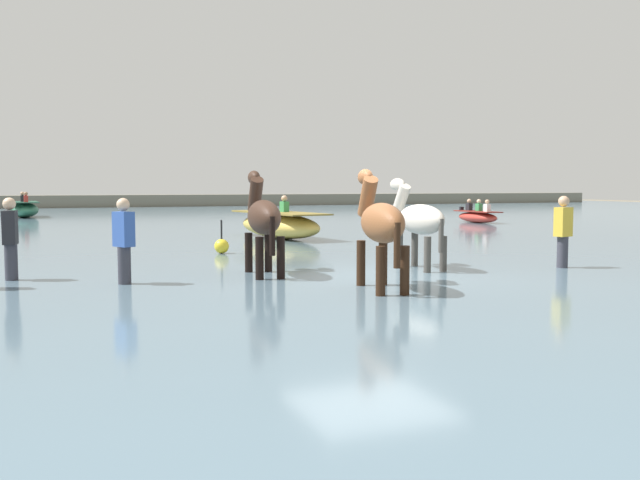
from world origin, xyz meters
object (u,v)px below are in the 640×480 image
object	(u,v)px
channel_buoy	(222,246)
boat_mid_channel	(279,225)
horse_flank_pinto	(419,222)
boat_far_inshore	(477,216)
boat_distant_west	(24,209)
person_wading_mid	(124,247)
horse_trailing_dark_bay	(263,220)
person_onlooker_right	(563,237)
horse_lead_chestnut	(380,226)
person_onlooker_left	(11,245)

from	to	relation	value
channel_buoy	boat_mid_channel	bearing A→B (deg)	55.97
horse_flank_pinto	channel_buoy	distance (m)	4.96
boat_mid_channel	boat_far_inshore	world-z (taller)	boat_mid_channel
boat_distant_west	channel_buoy	bearing A→B (deg)	-77.76
horse_flank_pinto	boat_mid_channel	bearing A→B (deg)	90.30
person_wading_mid	horse_flank_pinto	bearing A→B (deg)	0.88
horse_trailing_dark_bay	person_onlooker_right	bearing A→B (deg)	-10.72
boat_mid_channel	person_onlooker_right	world-z (taller)	person_onlooker_right
horse_flank_pinto	horse_trailing_dark_bay	bearing A→B (deg)	176.06
horse_lead_chestnut	boat_far_inshore	distance (m)	19.20
person_onlooker_right	horse_trailing_dark_bay	bearing A→B (deg)	169.28
boat_distant_west	boat_mid_channel	world-z (taller)	boat_mid_channel
horse_trailing_dark_bay	boat_far_inshore	bearing A→B (deg)	44.60
boat_mid_channel	boat_distant_west	bearing A→B (deg)	112.86
horse_lead_chestnut	horse_flank_pinto	distance (m)	2.71
person_wading_mid	boat_far_inshore	bearing A→B (deg)	40.52
boat_distant_west	person_wading_mid	bearing A→B (deg)	-85.45
boat_distant_west	horse_lead_chestnut	bearing A→B (deg)	-78.65
horse_lead_chestnut	person_onlooker_left	distance (m)	5.95
person_wading_mid	person_onlooker_right	xyz separation A→B (m)	(7.79, -0.75, 0.00)
horse_flank_pinto	person_onlooker_left	world-z (taller)	horse_flank_pinto
person_onlooker_left	horse_trailing_dark_bay	bearing A→B (deg)	-11.83
horse_trailing_dark_bay	person_onlooker_left	world-z (taller)	horse_trailing_dark_bay
boat_distant_west	person_wading_mid	distance (m)	25.23
person_onlooker_right	person_onlooker_left	xyz separation A→B (m)	(-9.44, 1.87, 0.00)
boat_far_inshore	horse_lead_chestnut	bearing A→B (deg)	-128.31
horse_flank_pinto	channel_buoy	world-z (taller)	horse_flank_pinto
horse_lead_chestnut	person_wading_mid	xyz separation A→B (m)	(-3.44, 1.95, -0.36)
horse_lead_chestnut	person_onlooker_left	world-z (taller)	horse_lead_chestnut
boat_mid_channel	channel_buoy	bearing A→B (deg)	-124.03
horse_trailing_dark_bay	boat_mid_channel	size ratio (longest dim) A/B	0.49
person_onlooker_left	person_onlooker_right	bearing A→B (deg)	-11.19
horse_trailing_dark_bay	boat_distant_west	size ratio (longest dim) A/B	0.60
boat_distant_west	person_onlooker_right	xyz separation A→B (m)	(9.79, -25.91, 0.19)
boat_far_inshore	person_onlooker_left	world-z (taller)	person_onlooker_left
boat_far_inshore	person_onlooker_left	xyz separation A→B (m)	(-16.98, -11.99, 0.30)
person_onlooker_right	person_onlooker_left	size ratio (longest dim) A/B	1.00
boat_distant_west	person_wading_mid	size ratio (longest dim) A/B	2.14
horse_trailing_dark_bay	boat_distant_west	xyz separation A→B (m)	(-4.33, 24.87, -0.56)
horse_trailing_dark_bay	boat_distant_west	distance (m)	25.25
horse_trailing_dark_bay	boat_mid_channel	world-z (taller)	horse_trailing_dark_bay
horse_flank_pinto	boat_far_inshore	size ratio (longest dim) A/B	0.76
channel_buoy	horse_flank_pinto	bearing A→B (deg)	-56.93
person_wading_mid	person_onlooker_right	bearing A→B (deg)	-5.53
horse_lead_chestnut	horse_flank_pinto	bearing A→B (deg)	48.62
person_onlooker_left	channel_buoy	world-z (taller)	person_onlooker_left
person_onlooker_left	horse_lead_chestnut	bearing A→B (deg)	-31.06
boat_mid_channel	person_onlooker_left	size ratio (longest dim) A/B	2.63
boat_distant_west	person_onlooker_right	distance (m)	27.70
horse_lead_chestnut	person_onlooker_right	world-z (taller)	horse_lead_chestnut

